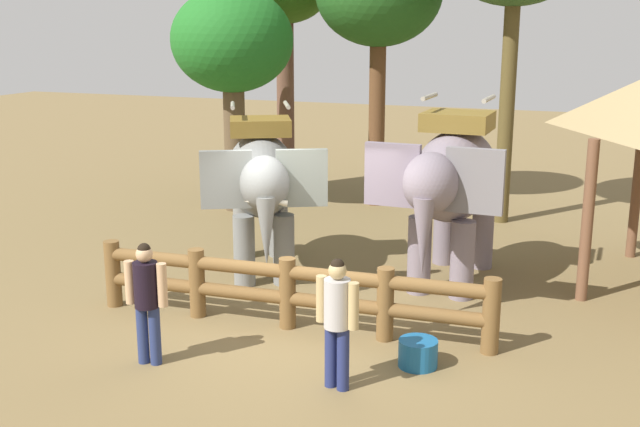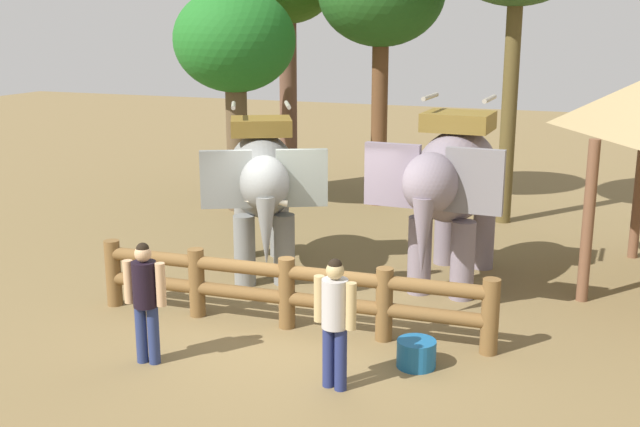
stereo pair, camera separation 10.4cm
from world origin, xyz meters
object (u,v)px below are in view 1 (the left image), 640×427
Objects in this scene: tourist_man_in_blue at (147,295)px; feed_bucket at (418,353)px; tourist_woman_in_black at (337,314)px; tree_far_left at (232,44)px; elephant_center at (452,181)px; elephant_near_left at (262,181)px; log_fence at (287,288)px.

feed_bucket is at bearing 19.03° from tourist_man_in_blue.
tourist_woman_in_black is 0.32× the size of tree_far_left.
elephant_center is 2.23× the size of tourist_woman_in_black.
elephant_near_left is 3.98m from tourist_man_in_blue.
tree_far_left is at bearing 148.47° from elephant_center.
elephant_center is 2.25× the size of tourist_man_in_blue.
tourist_man_in_blue is at bearing -123.58° from elephant_center.
log_fence is at bearing -57.32° from elephant_near_left.
log_fence is 2.22m from feed_bucket.
elephant_center is 4.43m from tourist_woman_in_black.
elephant_center reaches higher than tourist_woman_in_black.
tourist_woman_in_black is 1.45m from feed_bucket.
log_fence is at bearing -123.04° from elephant_center.
tree_far_left is (-3.98, 6.30, 3.22)m from log_fence.
elephant_center reaches higher than log_fence.
log_fence is at bearing 163.33° from feed_bucket.
feed_bucket is (3.47, -2.77, -1.49)m from elephant_near_left.
tourist_man_in_blue is (-2.52, -0.20, -0.01)m from tourist_woman_in_black.
elephant_near_left is 2.14× the size of tourist_man_in_blue.
tree_far_left is 9.90m from feed_bucket.
tourist_woman_in_black is at bearing -50.12° from log_fence.
tourist_woman_in_black is at bearing -56.11° from tree_far_left.
tree_far_left is 10.02× the size of feed_bucket.
feed_bucket is (2.09, -0.63, -0.42)m from log_fence.
feed_bucket is at bearing 50.35° from tourist_woman_in_black.
elephant_near_left reaches higher than feed_bucket.
tree_far_left reaches higher than elephant_center.
elephant_near_left is at bearing -169.07° from elephant_center.
tourist_woman_in_black is at bearing -54.12° from elephant_near_left.
log_fence is 3.69× the size of tourist_man_in_blue.
tourist_man_in_blue is 3.57m from feed_bucket.
elephant_near_left is 0.69× the size of tree_far_left.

